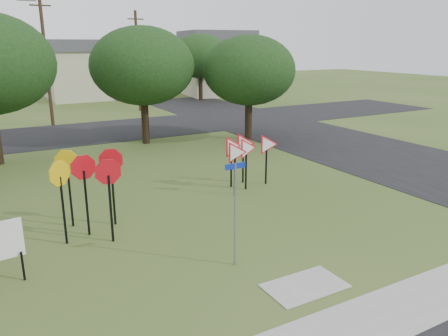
# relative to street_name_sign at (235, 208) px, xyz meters

# --- Properties ---
(ground) EXTENTS (140.00, 140.00, 0.00)m
(ground) POSITION_rel_street_name_sign_xyz_m (0.96, 0.60, -1.65)
(ground) COLOR #39511E
(sidewalk) EXTENTS (30.00, 1.60, 0.02)m
(sidewalk) POSITION_rel_street_name_sign_xyz_m (0.96, -3.60, -1.64)
(sidewalk) COLOR gray
(sidewalk) RESTS_ON ground
(street_right) EXTENTS (8.00, 50.00, 0.02)m
(street_right) POSITION_rel_street_name_sign_xyz_m (12.96, 10.60, -1.64)
(street_right) COLOR black
(street_right) RESTS_ON ground
(street_far) EXTENTS (60.00, 8.00, 0.02)m
(street_far) POSITION_rel_street_name_sign_xyz_m (0.96, 20.60, -1.64)
(street_far) COLOR black
(street_far) RESTS_ON ground
(curb_pad) EXTENTS (2.00, 1.20, 0.02)m
(curb_pad) POSITION_rel_street_name_sign_xyz_m (0.96, -1.80, -1.64)
(curb_pad) COLOR gray
(curb_pad) RESTS_ON ground
(street_name_sign) EXTENTS (0.59, 0.06, 2.85)m
(street_name_sign) POSITION_rel_street_name_sign_xyz_m (0.00, 0.00, 0.00)
(street_name_sign) COLOR gray
(street_name_sign) RESTS_ON ground
(stop_sign_cluster) EXTENTS (2.40, 2.04, 2.59)m
(stop_sign_cluster) POSITION_rel_street_name_sign_xyz_m (-2.93, 3.93, 0.27)
(stop_sign_cluster) COLOR black
(stop_sign_cluster) RESTS_ON ground
(yield_sign_cluster) EXTENTS (2.81, 1.62, 2.21)m
(yield_sign_cluster) POSITION_rel_street_name_sign_xyz_m (3.71, 5.53, -0.01)
(yield_sign_cluster) COLOR black
(yield_sign_cluster) RESTS_ON ground
(far_pole_a) EXTENTS (1.40, 0.24, 9.00)m
(far_pole_a) POSITION_rel_street_name_sign_xyz_m (-1.04, 24.60, 2.95)
(far_pole_a) COLOR #3C2F1C
(far_pole_a) RESTS_ON ground
(far_pole_b) EXTENTS (1.40, 0.24, 8.50)m
(far_pole_b) POSITION_rel_street_name_sign_xyz_m (6.96, 28.60, 2.70)
(far_pole_b) COLOR #3C2F1C
(far_pole_b) RESTS_ON ground
(house_mid) EXTENTS (8.40, 8.40, 6.20)m
(house_mid) POSITION_rel_street_name_sign_xyz_m (4.96, 40.60, 1.50)
(house_mid) COLOR beige
(house_mid) RESTS_ON ground
(house_right) EXTENTS (8.30, 8.30, 7.20)m
(house_right) POSITION_rel_street_name_sign_xyz_m (18.96, 36.60, 2.00)
(house_right) COLOR beige
(house_right) RESTS_ON ground
(tree_near_mid) EXTENTS (6.00, 6.00, 6.80)m
(tree_near_mid) POSITION_rel_street_name_sign_xyz_m (2.96, 15.60, 2.89)
(tree_near_mid) COLOR black
(tree_near_mid) RESTS_ON ground
(tree_near_right) EXTENTS (5.60, 5.60, 6.33)m
(tree_near_right) POSITION_rel_street_name_sign_xyz_m (8.96, 13.60, 2.58)
(tree_near_right) COLOR black
(tree_near_right) RESTS_ON ground
(tree_far_right) EXTENTS (6.00, 6.00, 6.80)m
(tree_far_right) POSITION_rel_street_name_sign_xyz_m (14.96, 32.60, 2.89)
(tree_far_right) COLOR black
(tree_far_right) RESTS_ON ground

